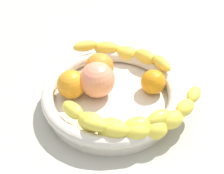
# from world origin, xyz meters

# --- Properties ---
(kitchen_counter) EXTENTS (1.20, 1.20, 0.03)m
(kitchen_counter) POSITION_xyz_m (0.00, 0.00, 0.01)
(kitchen_counter) COLOR #B0AC9B
(kitchen_counter) RESTS_ON ground
(fruit_bowl) EXTENTS (0.29, 0.29, 0.05)m
(fruit_bowl) POSITION_xyz_m (0.00, 0.00, 0.05)
(fruit_bowl) COLOR beige
(fruit_bowl) RESTS_ON kitchen_counter
(banana_draped_left) EXTENTS (0.09, 0.22, 0.05)m
(banana_draped_left) POSITION_xyz_m (-0.10, -0.01, 0.08)
(banana_draped_left) COLOR yellow
(banana_draped_left) RESTS_ON fruit_bowl
(banana_draped_right) EXTENTS (0.12, 0.23, 0.05)m
(banana_draped_right) POSITION_xyz_m (0.12, -0.03, 0.08)
(banana_draped_right) COLOR yellow
(banana_draped_right) RESTS_ON fruit_bowl
(banana_arching_top) EXTENTS (0.13, 0.23, 0.05)m
(banana_arching_top) POSITION_xyz_m (-0.09, -0.08, 0.08)
(banana_arching_top) COLOR yellow
(banana_arching_top) RESTS_ON fruit_bowl
(orange_front) EXTENTS (0.05, 0.05, 0.05)m
(orange_front) POSITION_xyz_m (0.02, -0.09, 0.08)
(orange_front) COLOR orange
(orange_front) RESTS_ON fruit_bowl
(orange_mid_left) EXTENTS (0.06, 0.06, 0.06)m
(orange_mid_left) POSITION_xyz_m (0.01, 0.08, 0.08)
(orange_mid_left) COLOR orange
(orange_mid_left) RESTS_ON fruit_bowl
(orange_mid_right) EXTENTS (0.06, 0.06, 0.06)m
(orange_mid_right) POSITION_xyz_m (0.07, 0.03, 0.08)
(orange_mid_right) COLOR orange
(orange_mid_right) RESTS_ON fruit_bowl
(peach_blush) EXTENTS (0.07, 0.07, 0.07)m
(peach_blush) POSITION_xyz_m (0.01, 0.03, 0.09)
(peach_blush) COLOR #F9946C
(peach_blush) RESTS_ON fruit_bowl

